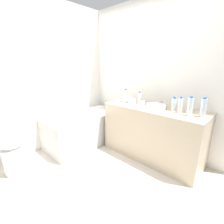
# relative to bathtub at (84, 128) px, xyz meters

# --- Properties ---
(ground_plane) EXTENTS (3.89, 3.89, 0.00)m
(ground_plane) POSITION_rel_bathtub_xyz_m (-0.66, -0.88, -0.32)
(ground_plane) COLOR beige
(wall_back_tiled) EXTENTS (3.29, 0.10, 2.54)m
(wall_back_tiled) POSITION_rel_bathtub_xyz_m (-0.66, 0.41, 0.95)
(wall_back_tiled) COLOR white
(wall_back_tiled) RESTS_ON ground_plane
(wall_right_mirror) EXTENTS (0.10, 2.89, 2.54)m
(wall_right_mirror) POSITION_rel_bathtub_xyz_m (0.84, -0.88, 0.95)
(wall_right_mirror) COLOR white
(wall_right_mirror) RESTS_ON ground_plane
(bathtub) EXTENTS (1.43, 0.73, 1.32)m
(bathtub) POSITION_rel_bathtub_xyz_m (0.00, 0.00, 0.00)
(bathtub) COLOR silver
(bathtub) RESTS_ON ground_plane
(toilet) EXTENTS (0.36, 0.47, 0.72)m
(toilet) POSITION_rel_bathtub_xyz_m (-1.25, 0.02, 0.04)
(toilet) COLOR white
(toilet) RESTS_ON ground_plane
(vanity_counter) EXTENTS (0.62, 1.56, 0.85)m
(vanity_counter) POSITION_rel_bathtub_xyz_m (0.48, -1.21, 0.11)
(vanity_counter) COLOR tan
(vanity_counter) RESTS_ON ground_plane
(sink_basin) EXTENTS (0.29, 0.29, 0.06)m
(sink_basin) POSITION_rel_bathtub_xyz_m (0.45, -1.25, 0.57)
(sink_basin) COLOR white
(sink_basin) RESTS_ON vanity_counter
(sink_faucet) EXTENTS (0.12, 0.15, 0.09)m
(sink_faucet) POSITION_rel_bathtub_xyz_m (0.63, -1.25, 0.57)
(sink_faucet) COLOR silver
(sink_faucet) RESTS_ON vanity_counter
(water_bottle_0) EXTENTS (0.06, 0.06, 0.21)m
(water_bottle_0) POSITION_rel_bathtub_xyz_m (0.48, -0.92, 0.63)
(water_bottle_0) COLOR silver
(water_bottle_0) RESTS_ON vanity_counter
(water_bottle_1) EXTENTS (0.06, 0.06, 0.23)m
(water_bottle_1) POSITION_rel_bathtub_xyz_m (0.43, -1.61, 0.64)
(water_bottle_1) COLOR silver
(water_bottle_1) RESTS_ON vanity_counter
(water_bottle_2) EXTENTS (0.07, 0.07, 0.20)m
(water_bottle_2) POSITION_rel_bathtub_xyz_m (0.48, -1.50, 0.63)
(water_bottle_2) COLOR silver
(water_bottle_2) RESTS_ON vanity_counter
(water_bottle_3) EXTENTS (0.07, 0.07, 0.25)m
(water_bottle_3) POSITION_rel_bathtub_xyz_m (0.40, -1.75, 0.66)
(water_bottle_3) COLOR silver
(water_bottle_3) RESTS_ON vanity_counter
(water_bottle_4) EXTENTS (0.07, 0.07, 0.24)m
(water_bottle_4) POSITION_rel_bathtub_xyz_m (0.44, -0.66, 0.65)
(water_bottle_4) COLOR silver
(water_bottle_4) RESTS_ON vanity_counter
(water_bottle_5) EXTENTS (0.07, 0.07, 0.25)m
(water_bottle_5) POSITION_rel_bathtub_xyz_m (0.47, -1.88, 0.66)
(water_bottle_5) COLOR silver
(water_bottle_5) RESTS_ON vanity_counter
(drinking_glass_0) EXTENTS (0.06, 0.06, 0.09)m
(drinking_glass_0) POSITION_rel_bathtub_xyz_m (0.42, -0.86, 0.58)
(drinking_glass_0) COLOR white
(drinking_glass_0) RESTS_ON vanity_counter
(drinking_glass_1) EXTENTS (0.07, 0.07, 0.08)m
(drinking_glass_1) POSITION_rel_bathtub_xyz_m (0.42, -1.03, 0.58)
(drinking_glass_1) COLOR white
(drinking_glass_1) RESTS_ON vanity_counter
(drinking_glass_2) EXTENTS (0.07, 0.07, 0.10)m
(drinking_glass_2) POSITION_rel_bathtub_xyz_m (0.45, -0.75, 0.59)
(drinking_glass_2) COLOR white
(drinking_glass_2) RESTS_ON vanity_counter
(soap_dish) EXTENTS (0.09, 0.06, 0.02)m
(soap_dish) POSITION_rel_bathtub_xyz_m (0.45, -0.55, 0.55)
(soap_dish) COLOR white
(soap_dish) RESTS_ON vanity_counter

